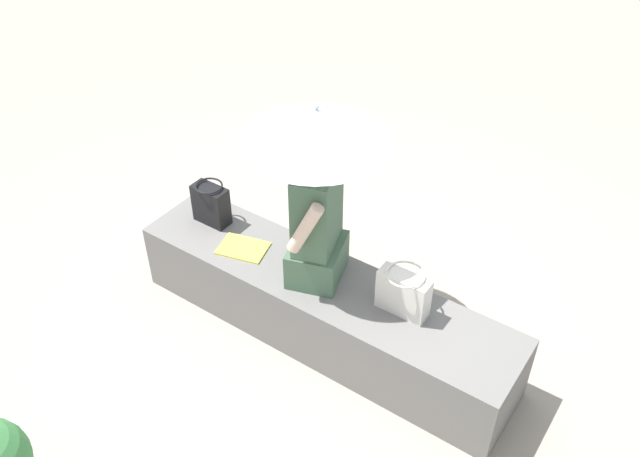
# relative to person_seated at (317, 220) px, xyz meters

# --- Properties ---
(ground_plane) EXTENTS (14.00, 14.00, 0.00)m
(ground_plane) POSITION_rel_person_seated_xyz_m (0.05, -0.02, -0.83)
(ground_plane) COLOR #9E9384
(stone_bench) EXTENTS (2.33, 0.52, 0.44)m
(stone_bench) POSITION_rel_person_seated_xyz_m (0.05, -0.02, -0.61)
(stone_bench) COLOR slate
(stone_bench) RESTS_ON ground
(person_seated) EXTENTS (0.37, 0.51, 0.90)m
(person_seated) POSITION_rel_person_seated_xyz_m (0.00, 0.00, 0.00)
(person_seated) COLOR #47664C
(person_seated) RESTS_ON stone_bench
(parasol) EXTENTS (0.79, 0.79, 1.03)m
(parasol) POSITION_rel_person_seated_xyz_m (-0.05, 0.07, 0.53)
(parasol) COLOR #B7B7BC
(parasol) RESTS_ON stone_bench
(handbag_black) EXTENTS (0.28, 0.21, 0.27)m
(handbag_black) POSITION_rel_person_seated_xyz_m (0.53, 0.02, -0.26)
(handbag_black) COLOR silver
(handbag_black) RESTS_ON stone_bench
(tote_bag_canvas) EXTENTS (0.22, 0.17, 0.27)m
(tote_bag_canvas) POSITION_rel_person_seated_xyz_m (-0.81, 0.03, -0.25)
(tote_bag_canvas) COLOR black
(tote_bag_canvas) RESTS_ON stone_bench
(magazine) EXTENTS (0.32, 0.27, 0.01)m
(magazine) POSITION_rel_person_seated_xyz_m (-0.49, -0.07, -0.38)
(magazine) COLOR #EAE04C
(magazine) RESTS_ON stone_bench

